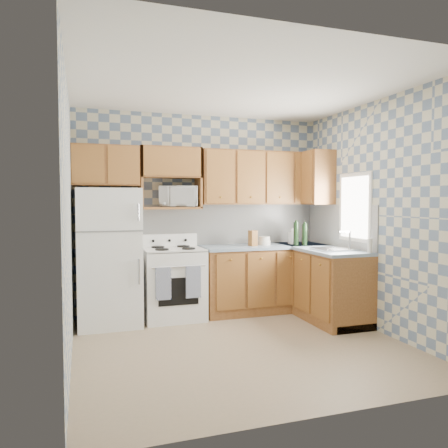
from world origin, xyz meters
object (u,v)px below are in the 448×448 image
(refrigerator, at_px, (109,257))
(microwave, at_px, (178,196))
(stove_body, at_px, (173,284))
(electric_kettle, at_px, (293,238))

(refrigerator, bearing_deg, microwave, 12.57)
(refrigerator, xyz_separation_m, stove_body, (0.80, 0.03, -0.39))
(stove_body, distance_m, electric_kettle, 1.82)
(refrigerator, relative_size, stove_body, 1.87)
(microwave, bearing_deg, refrigerator, -155.14)
(refrigerator, distance_m, microwave, 1.20)
(refrigerator, distance_m, electric_kettle, 2.54)
(refrigerator, xyz_separation_m, electric_kettle, (2.54, 0.06, 0.16))
(electric_kettle, bearing_deg, refrigerator, -178.75)
(electric_kettle, bearing_deg, stove_body, -179.00)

